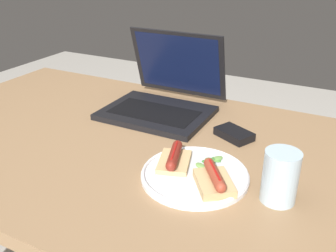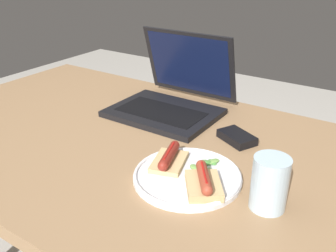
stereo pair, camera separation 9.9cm
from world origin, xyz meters
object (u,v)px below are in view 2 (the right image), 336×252
at_px(drinking_glass, 270,183).
at_px(external_drive, 237,137).
at_px(plate, 187,176).
at_px(laptop, 171,98).

relative_size(drinking_glass, external_drive, 0.95).
xyz_separation_m(drinking_glass, external_drive, (-0.17, 0.24, -0.05)).
bearing_deg(plate, drinking_glass, 0.97).
height_order(laptop, plate, laptop).
bearing_deg(external_drive, drinking_glass, -27.37).
bearing_deg(external_drive, plate, -67.39).
distance_m(plate, external_drive, 0.24).
bearing_deg(drinking_glass, plate, -179.03).
height_order(laptop, external_drive, laptop).
distance_m(laptop, plate, 0.41).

